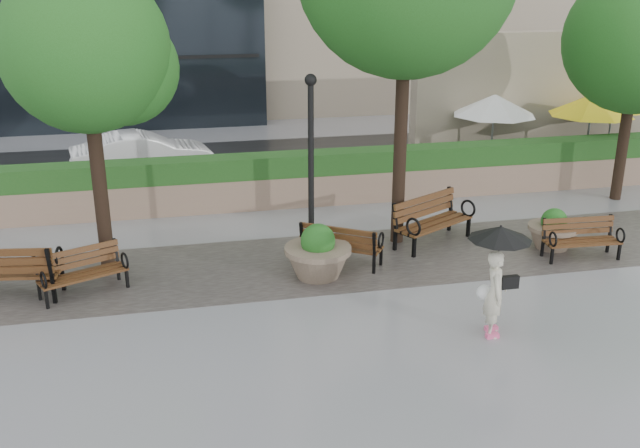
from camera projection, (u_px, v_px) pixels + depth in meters
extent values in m
plane|color=gray|center=(352.00, 330.00, 12.11)|extent=(100.00, 100.00, 0.00)
cube|color=#383330|center=(316.00, 262.00, 14.87)|extent=(28.00, 3.20, 0.01)
cube|color=#90745D|center=(284.00, 190.00, 18.42)|extent=(24.00, 0.80, 0.80)
cube|color=#18481A|center=(283.00, 164.00, 18.19)|extent=(24.00, 0.75, 0.55)
cube|color=tan|center=(563.00, 96.00, 22.54)|extent=(10.00, 0.60, 4.00)
cube|color=#18481A|center=(581.00, 161.00, 20.94)|extent=(8.00, 0.50, 0.90)
cube|color=black|center=(263.00, 165.00, 22.23)|extent=(40.00, 7.00, 0.00)
cube|color=brown|center=(4.00, 273.00, 13.15)|extent=(2.11, 0.93, 0.06)
cube|color=black|center=(6.00, 285.00, 13.20)|extent=(2.13, 1.04, 0.52)
torus|color=black|center=(59.00, 257.00, 13.32)|extent=(0.12, 0.42, 0.42)
cube|color=brown|center=(83.00, 275.00, 13.29)|extent=(1.66, 1.10, 0.04)
cube|color=brown|center=(77.00, 258.00, 13.39)|extent=(1.51, 0.76, 0.38)
cube|color=black|center=(84.00, 284.00, 13.38)|extent=(1.70, 1.18, 0.41)
torus|color=black|center=(44.00, 280.00, 12.69)|extent=(0.18, 0.32, 0.33)
torus|color=black|center=(125.00, 261.00, 13.54)|extent=(0.18, 0.32, 0.33)
cube|color=brown|center=(342.00, 245.00, 14.70)|extent=(1.65, 1.36, 0.05)
cube|color=brown|center=(338.00, 236.00, 14.38)|extent=(1.44, 1.04, 0.39)
cube|color=black|center=(341.00, 254.00, 14.74)|extent=(1.71, 1.43, 0.43)
torus|color=black|center=(381.00, 240.00, 14.51)|extent=(0.23, 0.31, 0.34)
torus|color=black|center=(310.00, 230.00, 15.07)|extent=(0.23, 0.31, 0.34)
cube|color=brown|center=(434.00, 224.00, 15.73)|extent=(2.01, 1.48, 0.05)
cube|color=brown|center=(424.00, 206.00, 15.84)|extent=(1.78, 1.08, 0.46)
cube|color=black|center=(433.00, 233.00, 15.83)|extent=(2.06, 1.58, 0.50)
torus|color=black|center=(413.00, 227.00, 14.95)|extent=(0.25, 0.38, 0.40)
torus|color=black|center=(468.00, 208.00, 16.11)|extent=(0.25, 0.38, 0.40)
cube|color=brown|center=(582.00, 242.00, 14.94)|extent=(1.61, 0.57, 0.04)
cube|color=brown|center=(578.00, 226.00, 15.08)|extent=(1.59, 0.20, 0.37)
cube|color=black|center=(581.00, 249.00, 15.03)|extent=(1.62, 0.66, 0.41)
torus|color=black|center=(553.00, 239.00, 14.63)|extent=(0.06, 0.33, 0.33)
torus|color=black|center=(621.00, 235.00, 14.85)|extent=(0.06, 0.33, 0.33)
cylinder|color=#7F6B56|center=(318.00, 249.00, 14.00)|extent=(1.32, 1.32, 0.11)
sphere|color=#1F4E16|center=(318.00, 241.00, 13.94)|extent=(0.68, 0.68, 0.68)
cylinder|color=#7F6B56|center=(553.00, 227.00, 15.49)|extent=(1.09, 1.09, 0.09)
sphere|color=#1F4E16|center=(554.00, 221.00, 15.44)|extent=(0.56, 0.56, 0.56)
cylinder|color=black|center=(311.00, 175.00, 14.42)|extent=(0.12, 0.12, 3.71)
cylinder|color=black|center=(311.00, 253.00, 14.99)|extent=(0.28, 0.28, 0.30)
sphere|color=black|center=(311.00, 80.00, 13.77)|extent=(0.24, 0.24, 0.24)
cylinder|color=black|center=(98.00, 173.00, 13.75)|extent=(0.28, 0.28, 4.12)
sphere|color=#1F4E16|center=(85.00, 49.00, 12.96)|extent=(3.09, 3.09, 3.09)
sphere|color=#1F4E16|center=(122.00, 69.00, 13.49)|extent=(2.16, 2.16, 2.16)
cylinder|color=black|center=(401.00, 121.00, 15.13)|extent=(0.28, 0.28, 5.48)
cylinder|color=black|center=(625.00, 128.00, 18.38)|extent=(0.28, 0.28, 3.85)
sphere|color=#1F4E16|center=(638.00, 40.00, 17.64)|extent=(3.65, 3.65, 3.65)
cylinder|color=black|center=(489.00, 169.00, 21.65)|extent=(0.40, 0.40, 0.10)
cylinder|color=#99999E|center=(492.00, 135.00, 21.29)|extent=(0.06, 0.06, 2.20)
cone|color=white|center=(495.00, 105.00, 20.99)|extent=(2.50, 2.50, 0.60)
cylinder|color=black|center=(584.00, 169.00, 21.67)|extent=(0.40, 0.40, 0.10)
cylinder|color=#99999E|center=(588.00, 135.00, 21.31)|extent=(0.06, 0.06, 2.20)
cone|color=yellow|center=(592.00, 105.00, 21.01)|extent=(2.50, 2.50, 0.60)
cylinder|color=black|center=(605.00, 159.00, 22.75)|extent=(0.40, 0.40, 0.10)
cylinder|color=#99999E|center=(610.00, 127.00, 22.40)|extent=(0.06, 0.06, 2.20)
cone|color=yellow|center=(614.00, 98.00, 22.09)|extent=(2.50, 2.50, 0.60)
imported|color=white|center=(143.00, 155.00, 20.74)|extent=(4.23, 2.08, 1.34)
imported|color=beige|center=(495.00, 291.00, 11.71)|extent=(0.58, 0.68, 1.59)
cube|color=#F2598C|center=(491.00, 328.00, 12.07)|extent=(0.17, 0.24, 0.08)
cube|color=#F2598C|center=(492.00, 336.00, 11.83)|extent=(0.17, 0.24, 0.08)
cube|color=black|center=(510.00, 282.00, 11.67)|extent=(0.20, 0.31, 0.22)
sphere|color=white|center=(485.00, 293.00, 11.99)|extent=(0.28, 0.28, 0.28)
cylinder|color=black|center=(498.00, 256.00, 11.55)|extent=(0.02, 0.02, 0.84)
cone|color=black|center=(500.00, 233.00, 11.42)|extent=(1.03, 1.03, 0.22)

